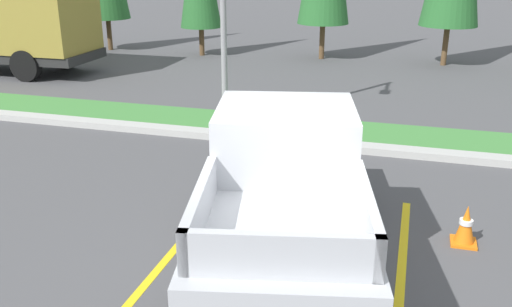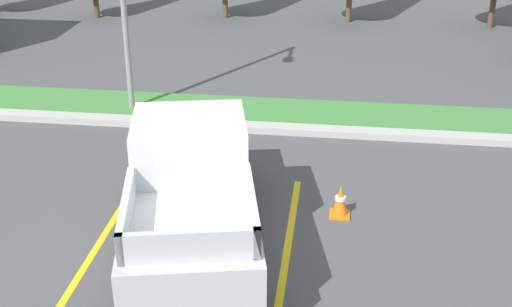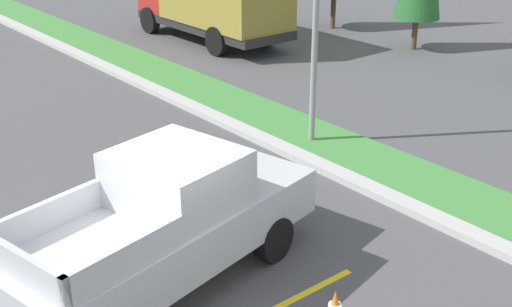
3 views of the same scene
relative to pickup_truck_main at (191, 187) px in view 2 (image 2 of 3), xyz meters
name	(u,v)px [view 2 (image 2 of 3)]	position (x,y,z in m)	size (l,w,h in m)	color
ground_plane	(207,252)	(0.29, -0.28, -1.04)	(120.00, 120.00, 0.00)	#4C4C4F
parking_line_near	(103,237)	(-1.54, -0.05, -1.04)	(0.12, 4.80, 0.01)	yellow
parking_line_far	(287,250)	(1.56, -0.05, -1.04)	(0.12, 4.80, 0.01)	yellow
curb_strip	(250,127)	(0.29, 4.72, -0.97)	(56.00, 0.40, 0.15)	#B2B2AD
grass_median	(256,111)	(0.29, 5.82, -1.01)	(56.00, 1.80, 0.06)	#42843D
pickup_truck_main	(191,187)	(0.00, 0.00, 0.00)	(2.96, 5.50, 2.10)	black
traffic_cone	(340,201)	(2.39, 1.17, -0.75)	(0.36, 0.36, 0.60)	orange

